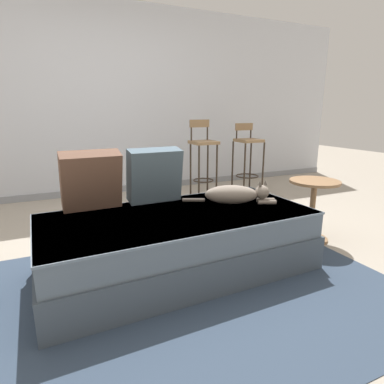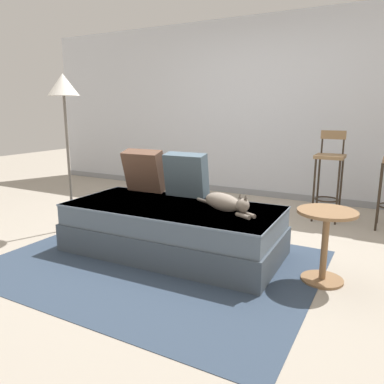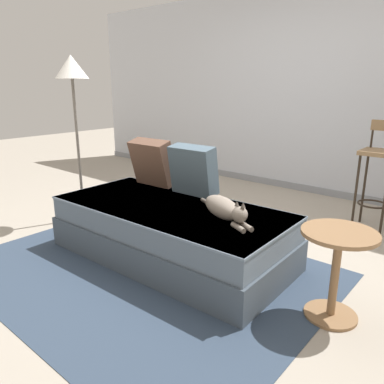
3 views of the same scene
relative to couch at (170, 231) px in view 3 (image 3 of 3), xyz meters
The scene contains 11 objects.
ground_plane 0.46m from the couch, 90.00° to the left, with size 16.00×16.00×0.00m, color #A89E8E.
wall_back_panel 2.86m from the couch, 90.00° to the left, with size 8.00×0.10×2.60m, color silver.
wall_baseboard_trim 2.60m from the couch, 90.00° to the left, with size 8.00×0.02×0.09m, color gray.
area_rug 0.37m from the couch, 90.00° to the right, with size 2.66×2.03×0.01m, color #334256.
couch is the anchor object (origin of this frame).
throw_pillow_corner 0.79m from the couch, 147.52° to the left, with size 0.43×0.27×0.45m.
throw_pillow_middle 0.57m from the couch, 99.28° to the left, with size 0.43×0.23×0.44m.
cat 0.58m from the couch, ahead, with size 0.68×0.40×0.19m.
bar_stool_near_window 2.10m from the couch, 58.66° to the left, with size 0.32×0.32×1.05m.
side_table 1.34m from the couch, ahead, with size 0.44×0.44×0.56m.
floor_lamp 1.77m from the couch, behind, with size 0.32×0.32×1.65m.
Camera 3 is at (1.98, -2.45, 1.39)m, focal length 35.00 mm.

